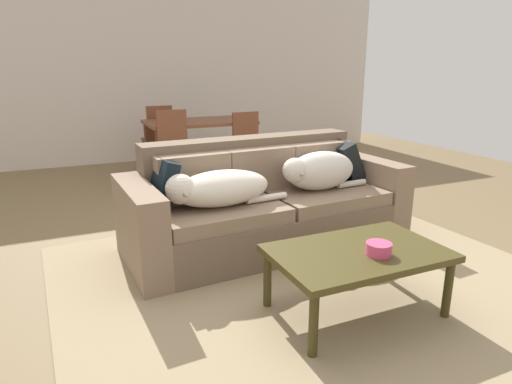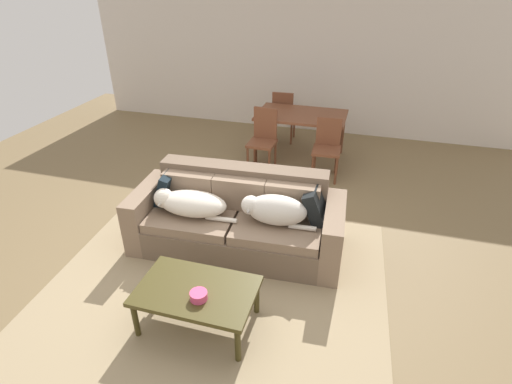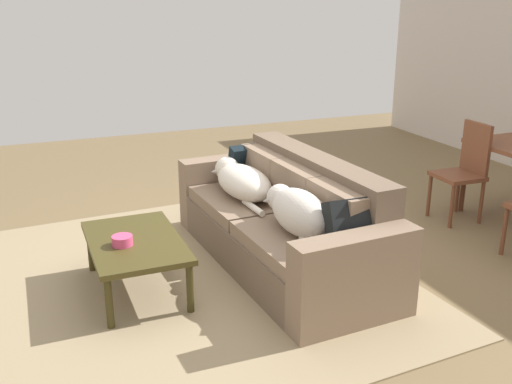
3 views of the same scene
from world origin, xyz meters
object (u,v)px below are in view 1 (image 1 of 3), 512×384
at_px(dog_on_left_cushion, 217,188).
at_px(bowl_on_coffee_table, 379,249).
at_px(coffee_table, 357,257).
at_px(dining_table, 199,126).
at_px(dining_chair_far_left, 159,135).
at_px(couch, 265,205).
at_px(dining_chair_near_right, 249,143).
at_px(dog_on_right_cushion, 318,171).
at_px(throw_pillow_by_left_arm, 161,183).
at_px(dining_chair_near_left, 175,147).
at_px(throw_pillow_by_right_arm, 344,161).

distance_m(dog_on_left_cushion, bowl_on_coffee_table, 1.27).
xyz_separation_m(coffee_table, dining_table, (0.19, 3.75, 0.32)).
xyz_separation_m(dog_on_left_cushion, dining_chair_far_left, (0.27, 3.33, -0.08)).
xyz_separation_m(couch, dining_chair_near_right, (0.71, 1.99, 0.16)).
distance_m(dog_on_right_cushion, throw_pillow_by_left_arm, 1.28).
relative_size(throw_pillow_by_left_arm, dining_chair_near_right, 0.41).
xyz_separation_m(dining_chair_near_right, dining_chair_far_left, (-0.92, 1.15, 0.00)).
bearing_deg(dining_table, dog_on_right_cushion, -85.48).
xyz_separation_m(coffee_table, dining_chair_far_left, (-0.24, 4.35, 0.13)).
bearing_deg(dining_chair_far_left, dining_chair_near_right, 125.91).
xyz_separation_m(dog_on_right_cushion, dining_table, (-0.21, 2.66, 0.07)).
bearing_deg(dog_on_left_cushion, dining_chair_near_left, 80.85).
bearing_deg(couch, dining_chair_far_left, 90.45).
xyz_separation_m(throw_pillow_by_right_arm, dining_table, (-0.62, 2.44, 0.07)).
xyz_separation_m(dining_table, dining_chair_far_left, (-0.42, 0.60, -0.18)).
bearing_deg(dog_on_left_cushion, dining_table, 72.38).
bearing_deg(throw_pillow_by_right_arm, couch, -173.12).
height_order(dog_on_right_cushion, coffee_table, dog_on_right_cushion).
distance_m(dining_table, dining_chair_far_left, 0.76).
bearing_deg(dining_chair_near_left, throw_pillow_by_right_arm, -58.37).
bearing_deg(dining_chair_near_right, dining_chair_near_left, 176.99).
xyz_separation_m(dog_on_left_cushion, throw_pillow_by_left_arm, (-0.36, 0.20, 0.03)).
height_order(coffee_table, dining_chair_near_left, dining_chair_near_left).
xyz_separation_m(throw_pillow_by_left_arm, dining_chair_far_left, (0.64, 3.13, -0.11)).
relative_size(dog_on_left_cushion, dining_chair_far_left, 1.02).
relative_size(dog_on_left_cushion, bowl_on_coffee_table, 6.38).
bearing_deg(couch, dog_on_right_cushion, -18.43).
height_order(throw_pillow_by_right_arm, dining_chair_near_right, dining_chair_near_right).
relative_size(dog_on_left_cushion, dog_on_right_cushion, 1.18).
relative_size(throw_pillow_by_left_arm, coffee_table, 0.36).
bearing_deg(coffee_table, bowl_on_coffee_table, -55.80).
xyz_separation_m(throw_pillow_by_left_arm, dining_table, (1.06, 2.54, 0.07)).
height_order(coffee_table, dining_chair_near_right, dining_chair_near_right).
bearing_deg(coffee_table, dining_chair_near_left, 95.11).
relative_size(throw_pillow_by_left_arm, dining_table, 0.26).
height_order(dog_on_left_cushion, coffee_table, dog_on_left_cushion).
bearing_deg(dog_on_left_cushion, dining_chair_far_left, 82.00).
relative_size(couch, dining_table, 1.69).
bearing_deg(dining_chair_near_left, couch, -81.05).
distance_m(throw_pillow_by_right_arm, dining_chair_near_right, 1.90).
xyz_separation_m(throw_pillow_by_left_arm, bowl_on_coffee_table, (0.94, -1.32, -0.17)).
bearing_deg(dog_on_right_cushion, throw_pillow_by_left_arm, 171.30).
height_order(couch, dining_chair_near_left, dining_chair_near_left).
xyz_separation_m(throw_pillow_by_right_arm, bowl_on_coffee_table, (-0.74, -1.41, -0.17)).
relative_size(throw_pillow_by_left_arm, bowl_on_coffee_table, 2.49).
bearing_deg(couch, throw_pillow_by_right_arm, 3.59).
xyz_separation_m(throw_pillow_by_right_arm, coffee_table, (-0.80, -1.31, -0.25)).
bearing_deg(couch, dog_on_left_cushion, -161.26).
bearing_deg(dining_table, throw_pillow_by_right_arm, -75.77).
height_order(throw_pillow_by_left_arm, coffee_table, throw_pillow_by_left_arm).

